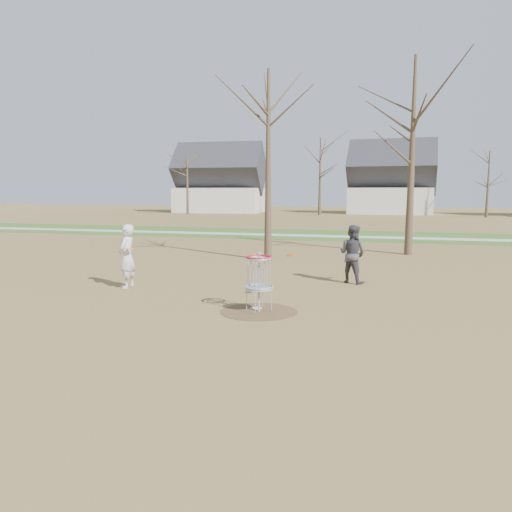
{
  "coord_description": "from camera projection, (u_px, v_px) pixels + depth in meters",
  "views": [
    {
      "loc": [
        3.05,
        -10.9,
        2.78
      ],
      "look_at": [
        -0.5,
        1.5,
        1.1
      ],
      "focal_mm": 35.0,
      "sensor_mm": 36.0,
      "label": 1
    }
  ],
  "objects": [
    {
      "name": "disc_grounded",
      "position": [
        257.0,
        308.0,
        11.84
      ],
      "size": [
        0.22,
        0.22,
        0.02
      ],
      "primitive_type": "cylinder",
      "color": "white",
      "rests_on": "dirt_circle"
    },
    {
      "name": "player_standing",
      "position": [
        127.0,
        256.0,
        14.34
      ],
      "size": [
        0.5,
        0.71,
        1.84
      ],
      "primitive_type": "imported",
      "rotation": [
        0.0,
        0.0,
        -1.48
      ],
      "color": "silver",
      "rests_on": "ground"
    },
    {
      "name": "discs_in_play",
      "position": [
        209.0,
        252.0,
        13.28
      ],
      "size": [
        4.91,
        0.46,
        0.06
      ],
      "color": "#DB420B",
      "rests_on": "ground"
    },
    {
      "name": "bare_trees",
      "position": [
        386.0,
        162.0,
        44.52
      ],
      "size": [
        52.62,
        44.98,
        9.0
      ],
      "color": "#382B1E",
      "rests_on": "ground"
    },
    {
      "name": "disc_golf_basket",
      "position": [
        259.0,
        273.0,
        11.46
      ],
      "size": [
        0.64,
        0.64,
        1.35
      ],
      "color": "#9EA3AD",
      "rests_on": "ground"
    },
    {
      "name": "footpath",
      "position": [
        347.0,
        237.0,
        30.65
      ],
      "size": [
        160.0,
        1.5,
        0.01
      ],
      "primitive_type": "cube",
      "color": "#9E9E99",
      "rests_on": "green_band"
    },
    {
      "name": "houses_row",
      "position": [
        411.0,
        185.0,
        60.05
      ],
      "size": [
        56.51,
        10.01,
        7.26
      ],
      "color": "silver",
      "rests_on": "ground"
    },
    {
      "name": "ground",
      "position": [
        259.0,
        312.0,
        11.58
      ],
      "size": [
        160.0,
        160.0,
        0.0
      ],
      "primitive_type": "plane",
      "color": "brown",
      "rests_on": "ground"
    },
    {
      "name": "dirt_circle",
      "position": [
        259.0,
        311.0,
        11.58
      ],
      "size": [
        1.8,
        1.8,
        0.01
      ],
      "primitive_type": "cylinder",
      "color": "#47331E",
      "rests_on": "ground"
    },
    {
      "name": "player_throwing",
      "position": [
        352.0,
        254.0,
        15.15
      ],
      "size": [
        1.06,
        0.96,
        1.77
      ],
      "primitive_type": "imported",
      "rotation": [
        0.0,
        0.0,
        2.73
      ],
      "color": "#3B3A40",
      "rests_on": "ground"
    },
    {
      "name": "green_band",
      "position": [
        348.0,
        235.0,
        31.6
      ],
      "size": [
        160.0,
        8.0,
        0.01
      ],
      "primitive_type": "cube",
      "color": "#2D5119",
      "rests_on": "ground"
    }
  ]
}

